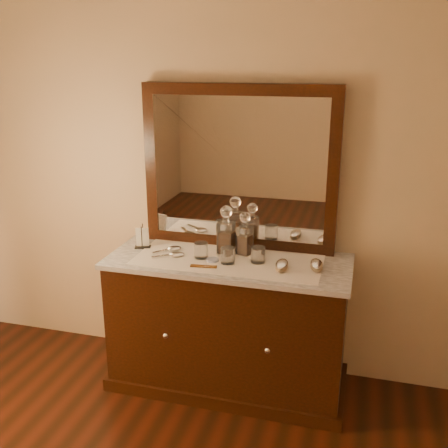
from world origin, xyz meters
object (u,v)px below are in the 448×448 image
Objects in this scene: comb at (204,266)px; decanter_right at (245,238)px; hand_mirror_inner at (174,255)px; mirror_frame at (239,168)px; brush_near at (282,265)px; dresser_cabinet at (228,325)px; hand_mirror_outer at (171,249)px; pin_dish at (212,260)px; brush_far at (317,265)px; napkin_rack at (143,239)px; decanter_left at (226,235)px.

decanter_right is at bearing 48.81° from comb.
hand_mirror_inner is (-0.40, -0.15, -0.09)m from decanter_right.
mirror_frame is 0.65m from comb.
dresser_cabinet is at bearing 167.30° from brush_near.
hand_mirror_inner reaches higher than dresser_cabinet.
hand_mirror_outer is (-0.27, 0.21, 0.00)m from comb.
pin_dish is 0.46× the size of brush_near.
brush_far reaches higher than hand_mirror_inner.
decanter_left is at bearing 4.75° from napkin_rack.
pin_dish is at bearing -12.77° from napkin_rack.
pin_dish is 0.51m from napkin_rack.
comb is 1.04× the size of napkin_rack.
pin_dish is 0.48× the size of comb.
hand_mirror_inner is at bearing -153.72° from decanter_left.
brush_far is (1.09, -0.07, -0.03)m from napkin_rack.
dresser_cabinet is 0.97m from mirror_frame.
brush_near is (0.43, 0.09, 0.02)m from comb.
mirror_frame is at bearing 117.48° from decanter_right.
decanter_left is 0.34m from hand_mirror_inner.
dresser_cabinet is 0.57m from decanter_left.
mirror_frame reaches higher than hand_mirror_inner.
mirror_frame is at bearing 135.93° from brush_near.
decanter_left reaches higher than brush_far.
decanter_right is at bearing 4.68° from napkin_rack.
decanter_right is 0.44m from hand_mirror_inner.
decanter_right is (0.11, 0.01, -0.01)m from decanter_left.
mirror_frame reaches higher than decanter_left.
comb reaches higher than dresser_cabinet.
napkin_rack is 0.20m from hand_mirror_outer.
pin_dish is 0.44× the size of brush_far.
brush_near is at bearing -2.30° from hand_mirror_inner.
decanter_left is 0.42m from brush_near.
hand_mirror_inner is at bearing -138.26° from mirror_frame.
pin_dish is 0.25m from decanter_right.
decanter_right is at bearing 145.26° from brush_near.
decanter_left reaches higher than pin_dish.
dresser_cabinet is 0.49m from comb.
decanter_right reaches higher than comb.
napkin_rack is (-0.49, 0.11, 0.05)m from pin_dish.
mirror_frame is at bearing 75.12° from pin_dish.
mirror_frame is 0.58m from pin_dish.
hand_mirror_inner is at bearing -61.89° from hand_mirror_outer.
hand_mirror_outer is at bearing -151.85° from mirror_frame.
brush_near is at bearing -12.70° from dresser_cabinet.
napkin_rack is at bearing 147.89° from comb.
decanter_left is 1.55× the size of hand_mirror_inner.
comb is 0.34m from hand_mirror_outer.
dresser_cabinet is 19.20× the size of pin_dish.
mirror_frame is at bearing 75.31° from decanter_left.
hand_mirror_outer is (0.19, -0.01, -0.05)m from napkin_rack.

